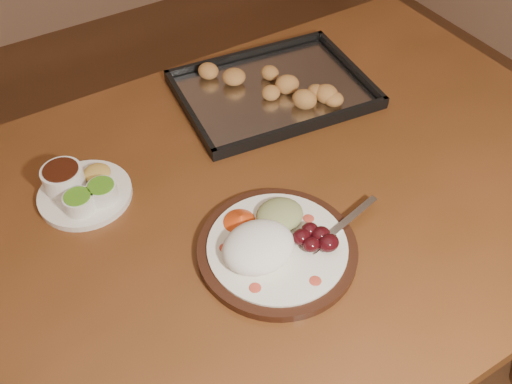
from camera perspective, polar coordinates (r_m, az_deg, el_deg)
dining_table at (r=1.08m, az=-2.15°, el=-5.12°), size 1.50×0.91×0.75m
dinner_plate at (r=0.93m, az=1.75°, el=-5.22°), size 0.34×0.26×0.06m
condiment_saucer at (r=1.06m, az=-17.12°, el=0.30°), size 0.17×0.17×0.06m
baking_tray at (r=1.25m, az=1.74°, el=10.23°), size 0.43×0.34×0.04m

